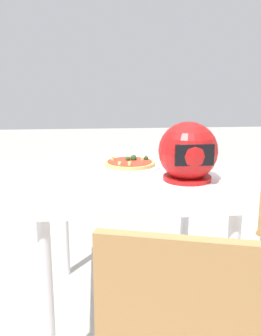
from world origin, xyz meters
name	(u,v)px	position (x,y,z in m)	size (l,w,h in m)	color
ground_plane	(131,310)	(0.00, 0.00, 0.00)	(14.00, 14.00, 0.00)	#B2ADA3
dining_table	(131,196)	(0.00, 0.00, 0.63)	(0.86, 0.96, 0.73)	white
pizza_plate	(130,166)	(-0.01, -0.20, 0.74)	(0.33, 0.33, 0.01)	white
pizza	(130,163)	(-0.01, -0.20, 0.75)	(0.27, 0.27, 0.05)	tan
motorcycle_helmet	(188,153)	(-0.26, 0.08, 0.86)	(0.27, 0.27, 0.27)	#B21414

